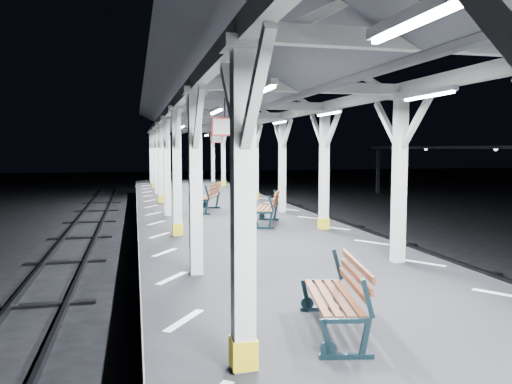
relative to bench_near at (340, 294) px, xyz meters
name	(u,v)px	position (x,y,z in m)	size (l,w,h in m)	color
ground	(273,290)	(0.62, 5.26, -1.47)	(120.00, 120.00, 0.00)	black
platform	(273,269)	(0.62, 5.26, -0.97)	(6.00, 50.00, 1.00)	black
hazard_stripes_left	(165,252)	(-1.83, 5.26, -0.47)	(1.00, 48.00, 0.01)	silver
hazard_stripes_right	(372,242)	(3.07, 5.26, -0.47)	(1.00, 48.00, 0.01)	silver
track_left	(40,303)	(-4.38, 5.26, -1.39)	(2.20, 60.00, 0.16)	#2D2D33
track_right	(463,274)	(5.62, 5.26, -1.39)	(2.20, 60.00, 0.16)	#2D2D33
canopy	(274,89)	(0.62, 5.24, 3.08)	(5.40, 49.00, 4.65)	beige
bench_near	(340,294)	(0.00, 0.00, 0.00)	(0.91, 1.73, 0.89)	black
bench_mid	(269,207)	(1.43, 8.58, 0.04)	(1.23, 1.90, 0.97)	black
bench_far	(209,196)	(0.13, 12.05, 0.07)	(1.29, 2.00, 1.02)	black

